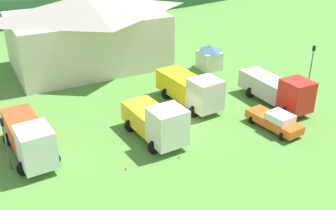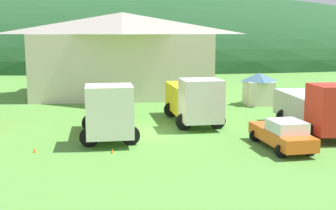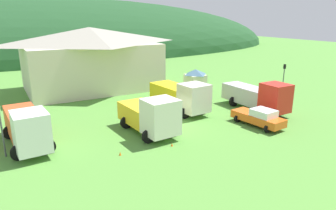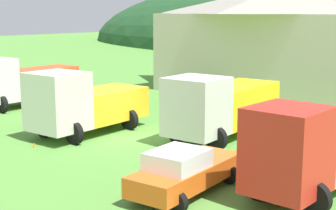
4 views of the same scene
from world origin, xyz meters
The scene contains 13 objects.
ground_plane centered at (0.00, 0.00, 0.00)m, with size 200.00×200.00×0.00m, color #518C38.
forested_hill_backdrop centered at (0.00, 68.04, 0.00)m, with size 150.27×60.00×29.11m, color #1E4723.
depot_building centered at (-2.01, 17.70, 4.25)m, with size 18.06×12.19×8.26m.
play_shed_cream centered at (9.83, 10.07, 1.45)m, with size 2.46×2.59×2.81m.
heavy_rig_white centered at (-12.01, 0.70, 1.70)m, with size 3.33×7.85×3.34m.
heavy_rig_striped centered at (-2.66, -1.50, 1.68)m, with size 3.63×6.77×3.41m.
flatbed_truck_yellow centered at (2.99, 2.76, 1.70)m, with size 3.71×7.79×3.30m.
crane_truck_red centered at (10.08, -1.16, 1.65)m, with size 3.09×8.01×3.34m.
service_pickup_orange centered at (6.80, -4.57, 0.83)m, with size 2.60×5.14×1.66m.
traffic_light_west centered at (-13.67, -0.26, 2.52)m, with size 0.20×0.32×4.11m.
traffic_light_east centered at (17.05, 1.63, 2.50)m, with size 0.20×0.32×4.06m.
traffic_cone_near_pickup centered at (-6.47, -4.15, 0.00)m, with size 0.36×0.36×0.54m, color orange.
traffic_cone_mid_row centered at (-2.39, -4.60, 0.00)m, with size 0.36×0.36×0.47m, color orange.
Camera 3 is at (-13.48, -23.51, 9.74)m, focal length 32.84 mm.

